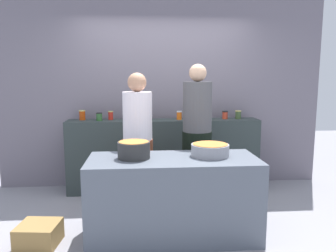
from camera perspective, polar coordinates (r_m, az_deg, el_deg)
The scene contains 18 objects.
ground at distance 3.85m, azimuth 0.44°, elevation -16.46°, with size 12.00×12.00×0.00m, color gray.
storefront_wall at distance 4.93m, azimuth -1.04°, elevation 7.07°, with size 4.80×0.12×3.00m, color slate.
display_shelf at distance 4.72m, azimuth -0.74°, elevation -5.11°, with size 2.70×0.36×1.03m, color #2D3837.
prep_table at distance 3.41m, azimuth 0.91°, elevation -12.31°, with size 1.70×0.70×0.82m, color #545C68.
preserve_jar_0 at distance 4.74m, azimuth -14.66°, elevation 1.84°, with size 0.09×0.09×0.14m.
preserve_jar_1 at distance 4.62m, azimuth -11.85°, elevation 1.59°, with size 0.08×0.08×0.11m.
preserve_jar_2 at distance 4.69m, azimuth -9.93°, elevation 1.83°, with size 0.07×0.07×0.12m.
preserve_jar_3 at distance 4.59m, azimuth -6.90°, elevation 1.80°, with size 0.09×0.09×0.13m.
preserve_jar_4 at distance 4.59m, azimuth -3.90°, elevation 1.88°, with size 0.07×0.07×0.14m.
preserve_jar_5 at distance 4.64m, azimuth 1.96°, elevation 1.87°, with size 0.07×0.07×0.12m.
preserve_jar_6 at distance 4.63m, azimuth 6.98°, elevation 1.65°, with size 0.08×0.08×0.10m.
preserve_jar_7 at distance 4.78m, azimuth 9.87°, elevation 1.92°, with size 0.08×0.08×0.12m.
preserve_jar_8 at distance 4.81m, azimuth 12.09°, elevation 1.93°, with size 0.09×0.09×0.12m.
cooking_pot_left at distance 3.28m, azimuth -5.95°, elevation -4.15°, with size 0.32×0.32×0.17m.
cooking_pot_center at distance 3.39m, azimuth 7.31°, elevation -4.15°, with size 0.39×0.39×0.13m.
cook_with_tongs at distance 3.88m, azimuth -5.24°, elevation -4.37°, with size 0.35×0.35×1.67m.
cook_in_cap at distance 4.02m, azimuth 5.03°, elevation -3.22°, with size 0.36×0.36×1.78m.
bread_crate at distance 3.59m, azimuth -21.51°, elevation -17.10°, with size 0.38×0.35×0.21m, color olive.
Camera 1 is at (-0.31, -3.47, 1.62)m, focal length 35.11 mm.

